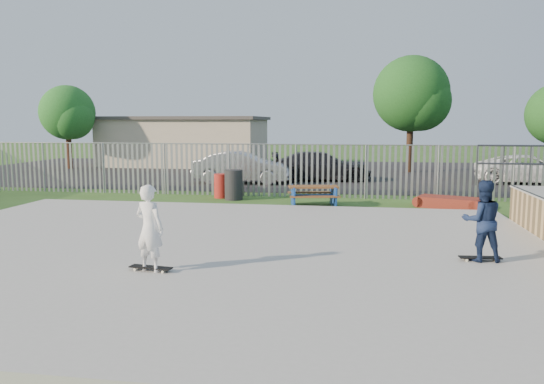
# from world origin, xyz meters

# --- Properties ---
(ground) EXTENTS (120.00, 120.00, 0.00)m
(ground) POSITION_xyz_m (0.00, 0.00, 0.00)
(ground) COLOR #32521C
(ground) RESTS_ON ground
(concrete_slab) EXTENTS (15.00, 12.00, 0.15)m
(concrete_slab) POSITION_xyz_m (0.00, 0.00, 0.07)
(concrete_slab) COLOR #A4A59F
(concrete_slab) RESTS_ON ground
(fence) EXTENTS (26.04, 16.02, 2.00)m
(fence) POSITION_xyz_m (1.00, 4.59, 1.00)
(fence) COLOR gray
(fence) RESTS_ON ground
(picnic_table) EXTENTS (1.87, 1.64, 0.69)m
(picnic_table) POSITION_xyz_m (1.85, 6.85, 0.35)
(picnic_table) COLOR brown
(picnic_table) RESTS_ON ground
(funbox) EXTENTS (2.02, 1.53, 0.36)m
(funbox) POSITION_xyz_m (6.31, 7.21, 0.18)
(funbox) COLOR maroon
(funbox) RESTS_ON ground
(trash_bin_red) EXTENTS (0.54, 0.54, 0.90)m
(trash_bin_red) POSITION_xyz_m (-1.74, 8.34, 0.45)
(trash_bin_red) COLOR #A32019
(trash_bin_red) RESTS_ON ground
(trash_bin_grey) EXTENTS (0.66, 0.66, 1.10)m
(trash_bin_grey) POSITION_xyz_m (-1.17, 7.93, 0.55)
(trash_bin_grey) COLOR black
(trash_bin_grey) RESTS_ON ground
(parking_lot) EXTENTS (40.00, 18.00, 0.02)m
(parking_lot) POSITION_xyz_m (0.00, 19.00, 0.01)
(parking_lot) COLOR black
(parking_lot) RESTS_ON ground
(car_silver) EXTENTS (4.56, 1.86, 1.47)m
(car_silver) POSITION_xyz_m (-1.98, 13.01, 0.76)
(car_silver) COLOR #B4B4B9
(car_silver) RESTS_ON parking_lot
(car_dark) EXTENTS (5.07, 2.72, 1.40)m
(car_dark) POSITION_xyz_m (1.56, 14.76, 0.72)
(car_dark) COLOR black
(car_dark) RESTS_ON parking_lot
(car_white) EXTENTS (4.92, 2.66, 1.31)m
(car_white) POSITION_xyz_m (11.12, 15.06, 0.68)
(car_white) COLOR white
(car_white) RESTS_ON parking_lot
(building) EXTENTS (10.40, 6.40, 3.20)m
(building) POSITION_xyz_m (-8.00, 23.00, 1.61)
(building) COLOR beige
(building) RESTS_ON ground
(tree_left) EXTENTS (3.28, 3.28, 5.06)m
(tree_left) POSITION_xyz_m (-14.10, 19.10, 3.40)
(tree_left) COLOR #41251A
(tree_left) RESTS_ON ground
(tree_mid) EXTENTS (4.24, 4.24, 6.53)m
(tree_mid) POSITION_xyz_m (6.19, 20.10, 4.40)
(tree_mid) COLOR #3A2417
(tree_mid) RESTS_ON ground
(skateboard_a) EXTENTS (0.82, 0.27, 0.08)m
(skateboard_a) POSITION_xyz_m (5.69, -0.33, 0.19)
(skateboard_a) COLOR black
(skateboard_a) RESTS_ON concrete_slab
(skateboard_b) EXTENTS (0.82, 0.30, 0.08)m
(skateboard_b) POSITION_xyz_m (-0.35, -2.03, 0.19)
(skateboard_b) COLOR black
(skateboard_b) RESTS_ON concrete_slab
(skater_navy) EXTENTS (0.82, 0.66, 1.57)m
(skater_navy) POSITION_xyz_m (5.69, -0.33, 0.94)
(skater_navy) COLOR #162446
(skater_navy) RESTS_ON concrete_slab
(skater_white) EXTENTS (0.66, 0.53, 1.57)m
(skater_white) POSITION_xyz_m (-0.35, -2.03, 0.94)
(skater_white) COLOR white
(skater_white) RESTS_ON concrete_slab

